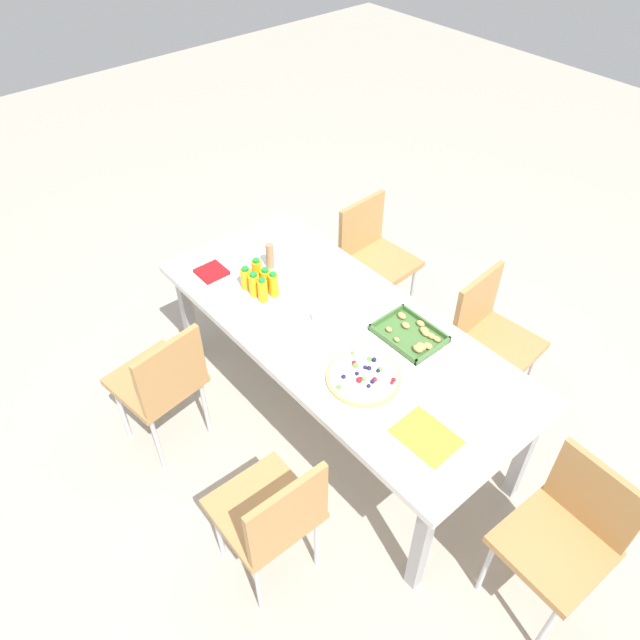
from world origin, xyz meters
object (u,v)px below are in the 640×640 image
party_table (339,335)px  paper_folder (426,436)px  juice_bottle_3 (257,271)px  juice_bottle_2 (263,290)px  cardboard_tube (270,256)px  fruit_pizza (363,377)px  plate_stack (331,316)px  chair_far_left (373,252)px  chair_near_left (162,380)px  juice_bottle_1 (254,285)px  chair_far_right (490,333)px  juice_bottle_0 (246,278)px  snack_tray (412,335)px  juice_bottle_5 (274,285)px  napkin_stack (212,272)px  chair_near_right (273,514)px  juice_bottle_4 (266,279)px  chair_end (567,531)px

party_table → paper_folder: size_ratio=7.93×
juice_bottle_3 → juice_bottle_2: bearing=-25.5°
cardboard_tube → juice_bottle_2: bearing=-44.4°
juice_bottle_3 → fruit_pizza: 0.90m
plate_stack → juice_bottle_2: bearing=-152.4°
chair_far_left → fruit_pizza: size_ratio=2.40×
chair_near_left → juice_bottle_3: size_ratio=5.63×
juice_bottle_1 → juice_bottle_2: (0.07, 0.00, 0.00)m
fruit_pizza → paper_folder: 0.41m
chair_far_right → juice_bottle_0: juice_bottle_0 is taller
juice_bottle_1 → snack_tray: size_ratio=0.43×
chair_near_left → fruit_pizza: bearing=-58.8°
juice_bottle_3 → paper_folder: 1.30m
juice_bottle_2 → juice_bottle_5: size_ratio=0.99×
juice_bottle_5 → napkin_stack: juice_bottle_5 is taller
chair_near_left → napkin_stack: 0.67m
chair_near_right → juice_bottle_4: juice_bottle_4 is taller
juice_bottle_0 → juice_bottle_5: 0.16m
chair_far_left → juice_bottle_2: 1.01m
juice_bottle_0 → party_table: bearing=17.5°
chair_end → napkin_stack: 2.15m
juice_bottle_3 → snack_tray: bearing=21.0°
juice_bottle_2 → snack_tray: juice_bottle_2 is taller
chair_end → juice_bottle_4: (-1.82, -0.16, 0.28)m
chair_near_left → chair_far_left: (-0.09, 1.58, 0.00)m
chair_near_right → cardboard_tube: bearing=54.3°
juice_bottle_0 → chair_near_right: bearing=-31.1°
chair_near_right → napkin_stack: chair_near_right is taller
fruit_pizza → paper_folder: size_ratio=1.33×
party_table → snack_tray: 0.37m
juice_bottle_2 → snack_tray: size_ratio=0.44×
chair_end → chair_near_left: bearing=28.1°
juice_bottle_0 → juice_bottle_5: juice_bottle_5 is taller
juice_bottle_5 → chair_far_left: bearing=99.1°
juice_bottle_0 → juice_bottle_2: (0.14, 0.00, 0.01)m
party_table → chair_near_right: (0.50, -0.81, -0.16)m
chair_end → juice_bottle_1: size_ratio=5.99×
party_table → juice_bottle_2: 0.46m
chair_end → paper_folder: (-0.60, -0.23, 0.23)m
chair_near_right → juice_bottle_0: 1.26m
party_table → juice_bottle_5: (-0.41, -0.10, 0.13)m
chair_near_left → juice_bottle_2: size_ratio=5.86×
chair_far_right → juice_bottle_1: 1.32m
juice_bottle_0 → napkin_stack: (-0.23, -0.08, -0.05)m
juice_bottle_2 → juice_bottle_3: size_ratio=0.96×
plate_stack → chair_far_left: bearing=121.4°
fruit_pizza → plate_stack: 0.44m
juice_bottle_4 → chair_far_right: bearing=44.4°
juice_bottle_4 → fruit_pizza: juice_bottle_4 is taller
juice_bottle_2 → juice_bottle_3: 0.16m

